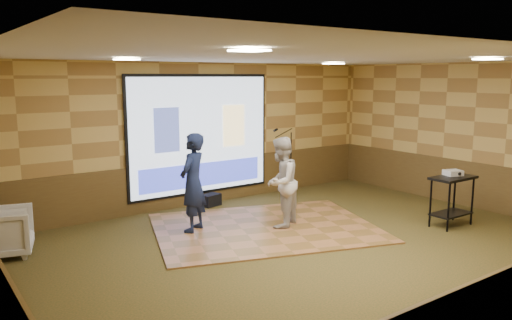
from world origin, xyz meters
TOP-DOWN VIEW (x-y plane):
  - ground at (0.00, 0.00)m, footprint 9.00×9.00m
  - room_shell at (0.00, 0.00)m, footprint 9.04×7.04m
  - wainscot_back at (0.00, 3.48)m, footprint 9.00×0.04m
  - wainscot_right at (4.48, 0.00)m, footprint 0.04×7.00m
  - projector_screen at (0.00, 3.44)m, footprint 3.32×0.06m
  - downlight_nw at (-2.20, 1.80)m, footprint 0.32×0.32m
  - downlight_ne at (2.20, 1.80)m, footprint 0.32×0.32m
  - downlight_sw at (-2.20, -1.50)m, footprint 0.32×0.32m
  - downlight_se at (2.20, -1.50)m, footprint 0.32×0.32m
  - dance_floor at (0.06, 1.25)m, footprint 4.62×4.04m
  - player_left at (-1.09, 1.81)m, footprint 0.75×0.70m
  - player_right at (0.32, 1.14)m, footprint 0.99×0.92m
  - av_table at (2.93, -0.60)m, footprint 0.88×0.46m
  - projector at (3.02, -0.53)m, footprint 0.36×0.32m
  - mic_stand at (1.91, 2.84)m, footprint 0.63×0.26m
  - banquet_chair at (-4.00, 2.46)m, footprint 0.99×0.97m
  - duffel_bag at (0.07, 3.21)m, footprint 0.45×0.36m

SIDE VIEW (x-z plane):
  - ground at x=0.00m, z-range 0.00..0.00m
  - dance_floor at x=0.06m, z-range 0.00..0.03m
  - duffel_bag at x=0.07m, z-range 0.00..0.25m
  - banquet_chair at x=-4.00m, z-range 0.00..0.73m
  - wainscot_back at x=0.00m, z-range 0.00..0.95m
  - wainscot_right at x=4.48m, z-range 0.00..0.95m
  - mic_stand at x=1.91m, z-range -0.30..1.29m
  - av_table at x=2.93m, z-range 0.18..1.10m
  - player_right at x=0.32m, z-range 0.03..1.65m
  - player_left at x=-1.09m, z-range 0.03..1.75m
  - projector at x=3.02m, z-range 0.92..1.02m
  - projector_screen at x=0.00m, z-range 0.21..2.73m
  - room_shell at x=0.00m, z-range 0.58..3.60m
  - downlight_nw at x=-2.20m, z-range 2.96..2.98m
  - downlight_ne at x=2.20m, z-range 2.96..2.98m
  - downlight_sw at x=-2.20m, z-range 2.96..2.98m
  - downlight_se at x=2.20m, z-range 2.96..2.98m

